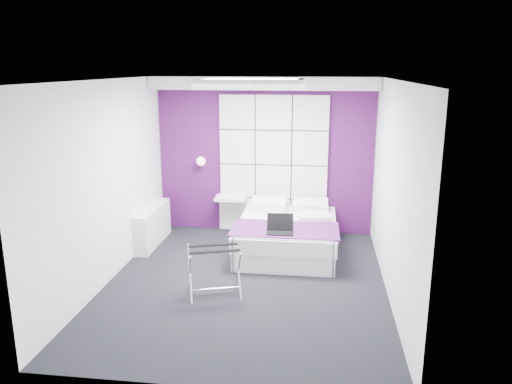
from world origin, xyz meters
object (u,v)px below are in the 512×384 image
bed (287,235)px  luggage_rack (214,271)px  laptop (280,228)px  wall_lamp (202,161)px  radiator (153,226)px  nightstand (231,198)px

bed → luggage_rack: bed is taller
luggage_rack → laptop: bearing=35.4°
luggage_rack → wall_lamp: bearing=88.9°
wall_lamp → radiator: (-0.64, -0.76, -0.92)m
bed → nightstand: size_ratio=3.65×
nightstand → luggage_rack: size_ratio=0.81×
radiator → nightstand: 1.38m
bed → laptop: laptop is taller
wall_lamp → radiator: size_ratio=0.12×
nightstand → luggage_rack: bearing=-84.8°
nightstand → laptop: 1.69m
radiator → laptop: bearing=-18.1°
radiator → luggage_rack: size_ratio=1.94×
wall_lamp → radiator: bearing=-130.1°
radiator → bed: 2.14m
nightstand → laptop: bearing=-55.9°
nightstand → luggage_rack: 2.40m
radiator → nightstand: nightstand is taller
radiator → laptop: laptop is taller
luggage_rack → laptop: (0.73, 0.97, 0.27)m
wall_lamp → luggage_rack: wall_lamp is taller
radiator → bed: bearing=-2.1°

